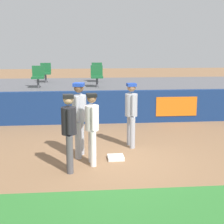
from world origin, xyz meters
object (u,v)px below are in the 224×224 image
first_base (116,157)px  seat_back_left (46,72)px  player_runner_visitor (79,115)px  seat_front_center (97,75)px  seat_front_left (38,75)px  player_coach_visitor (131,110)px  seat_back_center (97,71)px  player_umpire (69,127)px  player_fielder_home (92,124)px

first_base → seat_back_left: bearing=107.9°
player_runner_visitor → seat_front_center: (0.71, 5.10, 0.50)m
first_base → seat_front_left: 6.13m
player_runner_visitor → seat_front_center: 5.18m
player_runner_visitor → seat_front_center: bearing=-175.1°
player_runner_visitor → seat_back_left: size_ratio=2.25×
player_coach_visitor → seat_back_left: (-2.85, 6.17, 0.57)m
seat_back_center → player_coach_visitor: bearing=-84.4°
seat_back_center → seat_front_center: same height
player_coach_visitor → seat_back_center: (-0.61, 6.17, 0.57)m
player_umpire → seat_back_left: size_ratio=2.09×
player_runner_visitor → player_coach_visitor: 1.60m
seat_front_center → seat_back_left: 2.80m
first_base → seat_front_left: (-2.45, 5.40, 1.56)m
player_fielder_home → player_umpire: player_umpire is taller
player_fielder_home → seat_front_left: bearing=-168.4°
seat_back_center → seat_back_left: bearing=-180.0°
first_base → player_umpire: size_ratio=0.23×
player_fielder_home → player_coach_visitor: player_coach_visitor is taller
seat_front_center → seat_back_left: same height
player_coach_visitor → seat_back_left: bearing=-161.1°
player_runner_visitor → seat_back_left: (-1.43, 6.90, 0.50)m
player_umpire → seat_back_center: bearing=169.1°
player_umpire → seat_front_left: seat_front_left is taller
player_runner_visitor → seat_back_center: (0.81, 6.90, 0.50)m
player_fielder_home → seat_back_left: bearing=-173.4°
player_coach_visitor → seat_front_center: 4.46m
player_umpire → seat_front_left: (-1.33, 6.11, 0.58)m
seat_back_left → seat_front_left: (-0.13, -1.80, 0.00)m
player_runner_visitor → player_umpire: (-0.23, -1.00, -0.08)m
player_coach_visitor → player_umpire: (-1.65, -1.74, -0.01)m
seat_back_center → player_umpire: bearing=-97.5°
first_base → player_fielder_home: 1.15m
seat_back_center → seat_front_center: bearing=-93.2°
seat_back_center → seat_back_left: (-2.25, -0.00, -0.00)m
first_base → player_fielder_home: size_ratio=0.23×
player_coach_visitor → seat_front_center: bearing=-176.7°
seat_back_left → player_umpire: bearing=-81.4°
player_fielder_home → seat_back_center: 7.53m
player_runner_visitor → player_coach_visitor: bearing=130.2°
player_fielder_home → seat_back_center: bearing=169.6°
player_coach_visitor → seat_back_center: bearing=179.7°
player_runner_visitor → player_coach_visitor: size_ratio=1.06×
player_coach_visitor → seat_back_center: 6.22m
seat_front_center → seat_front_left: size_ratio=1.00×
seat_back_center → seat_front_left: 2.98m
player_fielder_home → seat_front_left: 6.02m
first_base → player_coach_visitor: (0.53, 1.03, 0.99)m
player_umpire → seat_front_center: (0.94, 6.11, 0.58)m
player_umpire → seat_front_center: 6.21m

